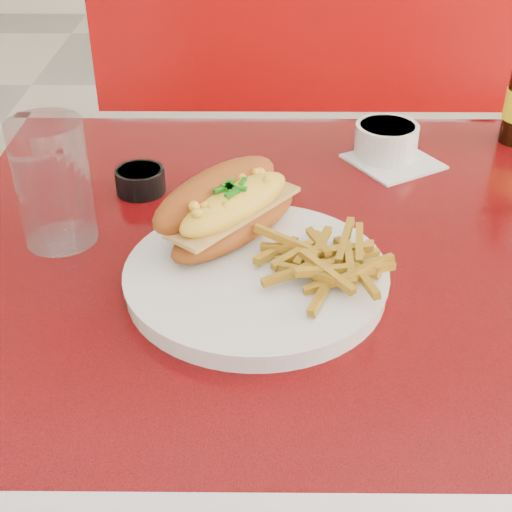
{
  "coord_description": "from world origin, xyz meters",
  "views": [
    {
      "loc": [
        -0.19,
        -0.76,
        1.25
      ],
      "look_at": [
        -0.19,
        -0.1,
        0.81
      ],
      "focal_mm": 50.0,
      "sensor_mm": 36.0,
      "label": 1
    }
  ],
  "objects_px": {
    "mac_hoagie": "(228,207)",
    "sauce_cup_left": "(140,179)",
    "booth_bench_far": "(333,231)",
    "dinner_plate": "(256,277)",
    "fork": "(318,264)",
    "gravy_ramekin": "(386,140)",
    "diner_table": "(395,340)",
    "water_tumbler": "(53,183)"
  },
  "relations": [
    {
      "from": "mac_hoagie",
      "to": "water_tumbler",
      "type": "distance_m",
      "value": 0.21
    },
    {
      "from": "gravy_ramekin",
      "to": "booth_bench_far",
      "type": "bearing_deg",
      "value": 90.38
    },
    {
      "from": "diner_table",
      "to": "fork",
      "type": "relative_size",
      "value": 8.93
    },
    {
      "from": "sauce_cup_left",
      "to": "water_tumbler",
      "type": "distance_m",
      "value": 0.16
    },
    {
      "from": "gravy_ramekin",
      "to": "fork",
      "type": "bearing_deg",
      "value": -110.89
    },
    {
      "from": "diner_table",
      "to": "gravy_ramekin",
      "type": "distance_m",
      "value": 0.31
    },
    {
      "from": "sauce_cup_left",
      "to": "water_tumbler",
      "type": "relative_size",
      "value": 0.53
    },
    {
      "from": "diner_table",
      "to": "sauce_cup_left",
      "type": "relative_size",
      "value": 14.8
    },
    {
      "from": "mac_hoagie",
      "to": "fork",
      "type": "bearing_deg",
      "value": -81.78
    },
    {
      "from": "booth_bench_far",
      "to": "fork",
      "type": "bearing_deg",
      "value": -97.63
    },
    {
      "from": "diner_table",
      "to": "fork",
      "type": "height_order",
      "value": "fork"
    },
    {
      "from": "fork",
      "to": "sauce_cup_left",
      "type": "xyz_separation_m",
      "value": [
        -0.23,
        0.21,
        -0.0
      ]
    },
    {
      "from": "dinner_plate",
      "to": "sauce_cup_left",
      "type": "relative_size",
      "value": 4.17
    },
    {
      "from": "booth_bench_far",
      "to": "sauce_cup_left",
      "type": "height_order",
      "value": "booth_bench_far"
    },
    {
      "from": "mac_hoagie",
      "to": "booth_bench_far",
      "type": "bearing_deg",
      "value": 24.21
    },
    {
      "from": "booth_bench_far",
      "to": "sauce_cup_left",
      "type": "bearing_deg",
      "value": -117.33
    },
    {
      "from": "dinner_plate",
      "to": "sauce_cup_left",
      "type": "height_order",
      "value": "sauce_cup_left"
    },
    {
      "from": "diner_table",
      "to": "dinner_plate",
      "type": "xyz_separation_m",
      "value": [
        -0.19,
        -0.1,
        0.17
      ]
    },
    {
      "from": "dinner_plate",
      "to": "fork",
      "type": "height_order",
      "value": "dinner_plate"
    },
    {
      "from": "mac_hoagie",
      "to": "sauce_cup_left",
      "type": "xyz_separation_m",
      "value": [
        -0.13,
        0.15,
        -0.04
      ]
    },
    {
      "from": "diner_table",
      "to": "sauce_cup_left",
      "type": "bearing_deg",
      "value": 160.29
    },
    {
      "from": "diner_table",
      "to": "booth_bench_far",
      "type": "distance_m",
      "value": 0.87
    },
    {
      "from": "gravy_ramekin",
      "to": "water_tumbler",
      "type": "height_order",
      "value": "water_tumbler"
    },
    {
      "from": "mac_hoagie",
      "to": "water_tumbler",
      "type": "relative_size",
      "value": 1.42
    },
    {
      "from": "diner_table",
      "to": "fork",
      "type": "distance_m",
      "value": 0.23
    },
    {
      "from": "diner_table",
      "to": "mac_hoagie",
      "type": "relative_size",
      "value": 5.53
    },
    {
      "from": "mac_hoagie",
      "to": "sauce_cup_left",
      "type": "relative_size",
      "value": 2.68
    },
    {
      "from": "dinner_plate",
      "to": "booth_bench_far",
      "type": "bearing_deg",
      "value": 78.15
    },
    {
      "from": "booth_bench_far",
      "to": "dinner_plate",
      "type": "relative_size",
      "value": 3.46
    },
    {
      "from": "dinner_plate",
      "to": "mac_hoagie",
      "type": "xyz_separation_m",
      "value": [
        -0.03,
        0.08,
        0.05
      ]
    },
    {
      "from": "fork",
      "to": "sauce_cup_left",
      "type": "distance_m",
      "value": 0.31
    },
    {
      "from": "diner_table",
      "to": "booth_bench_far",
      "type": "xyz_separation_m",
      "value": [
        0.0,
        0.81,
        -0.32
      ]
    },
    {
      "from": "mac_hoagie",
      "to": "fork",
      "type": "height_order",
      "value": "mac_hoagie"
    },
    {
      "from": "mac_hoagie",
      "to": "sauce_cup_left",
      "type": "height_order",
      "value": "mac_hoagie"
    },
    {
      "from": "dinner_plate",
      "to": "fork",
      "type": "xyz_separation_m",
      "value": [
        0.07,
        0.01,
        0.01
      ]
    },
    {
      "from": "water_tumbler",
      "to": "booth_bench_far",
      "type": "bearing_deg",
      "value": 61.76
    },
    {
      "from": "gravy_ramekin",
      "to": "sauce_cup_left",
      "type": "distance_m",
      "value": 0.37
    },
    {
      "from": "booth_bench_far",
      "to": "sauce_cup_left",
      "type": "distance_m",
      "value": 0.92
    },
    {
      "from": "mac_hoagie",
      "to": "fork",
      "type": "distance_m",
      "value": 0.13
    },
    {
      "from": "dinner_plate",
      "to": "gravy_ramekin",
      "type": "xyz_separation_m",
      "value": [
        0.19,
        0.34,
        0.02
      ]
    },
    {
      "from": "diner_table",
      "to": "dinner_plate",
      "type": "distance_m",
      "value": 0.28
    },
    {
      "from": "fork",
      "to": "mac_hoagie",
      "type": "bearing_deg",
      "value": 48.56
    }
  ]
}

